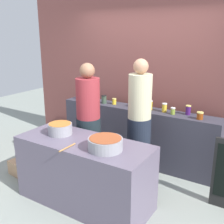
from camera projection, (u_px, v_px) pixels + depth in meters
name	position (u px, v px, depth m)	size (l,w,h in m)	color
ground	(99.00, 191.00, 3.81)	(12.00, 12.00, 0.00)	gray
storefront_wall	(147.00, 70.00, 4.57)	(4.80, 0.12, 3.00)	brown
display_shelf	(136.00, 135.00, 4.57)	(2.70, 0.36, 0.93)	#353441
prep_table	(84.00, 172.00, 3.45)	(1.70, 0.70, 0.84)	#5D5468
preserve_jar_0	(81.00, 96.00, 4.97)	(0.08, 0.08, 0.14)	#3E225A
preserve_jar_1	(104.00, 99.00, 4.70)	(0.09, 0.09, 0.14)	#37493A
preserve_jar_2	(114.00, 101.00, 4.65)	(0.07, 0.07, 0.10)	gold
preserve_jar_3	(134.00, 103.00, 4.48)	(0.08, 0.08, 0.12)	orange
preserve_jar_4	(150.00, 105.00, 4.32)	(0.09, 0.09, 0.15)	yellow
preserve_jar_5	(164.00, 108.00, 4.20)	(0.08, 0.08, 0.14)	gold
preserve_jar_6	(173.00, 111.00, 4.09)	(0.07, 0.07, 0.10)	olive
preserve_jar_7	(188.00, 110.00, 4.06)	(0.08, 0.08, 0.14)	#401960
preserve_jar_8	(200.00, 116.00, 3.85)	(0.09, 0.09, 0.11)	#883A11
cooking_pot_left	(60.00, 129.00, 3.55)	(0.31, 0.31, 0.15)	gray
cooking_pot_center	(105.00, 144.00, 3.08)	(0.39, 0.39, 0.14)	gray
wooden_spoon	(67.00, 148.00, 3.13)	(0.02, 0.02, 0.27)	#9E703D
cook_with_tongs	(89.00, 128.00, 3.98)	(0.35, 0.35, 1.71)	black
cook_in_cap	(139.00, 129.00, 3.82)	(0.33, 0.33, 1.78)	#19202E
bread_crate	(24.00, 168.00, 4.22)	(0.42, 0.30, 0.22)	tan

